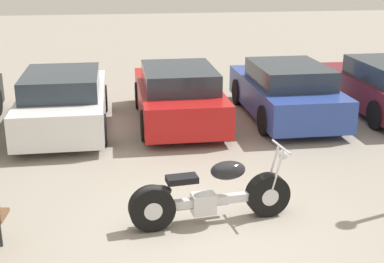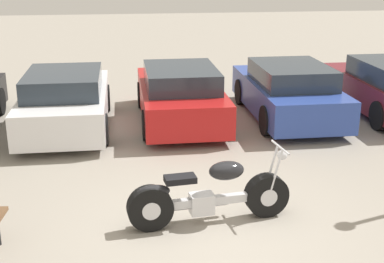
{
  "view_description": "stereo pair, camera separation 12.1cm",
  "coord_description": "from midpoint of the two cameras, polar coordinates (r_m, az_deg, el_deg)",
  "views": [
    {
      "loc": [
        -1.25,
        -6.82,
        3.71
      ],
      "look_at": [
        0.02,
        1.77,
        0.85
      ],
      "focal_mm": 50.0,
      "sensor_mm": 36.0,
      "label": 1
    },
    {
      "loc": [
        -1.13,
        -6.83,
        3.71
      ],
      "look_at": [
        0.02,
        1.77,
        0.85
      ],
      "focal_mm": 50.0,
      "sensor_mm": 36.0,
      "label": 2
    }
  ],
  "objects": [
    {
      "name": "ground_plane",
      "position": [
        7.86,
        2.06,
        -9.94
      ],
      "size": [
        60.0,
        60.0,
        0.0
      ],
      "primitive_type": "plane",
      "color": "gray"
    },
    {
      "name": "motorcycle",
      "position": [
        7.76,
        2.17,
        -6.86
      ],
      "size": [
        2.41,
        0.67,
        1.08
      ],
      "color": "black",
      "rests_on": "ground_plane"
    },
    {
      "name": "parked_car_white",
      "position": [
        12.23,
        -13.03,
        3.21
      ],
      "size": [
        1.87,
        4.17,
        1.33
      ],
      "color": "white",
      "rests_on": "ground_plane"
    },
    {
      "name": "parked_car_red",
      "position": [
        12.41,
        -1.01,
        3.91
      ],
      "size": [
        1.87,
        4.17,
        1.33
      ],
      "color": "red",
      "rests_on": "ground_plane"
    },
    {
      "name": "parked_car_blue",
      "position": [
        12.94,
        10.46,
        4.2
      ],
      "size": [
        1.87,
        4.17,
        1.33
      ],
      "color": "#2D479E",
      "rests_on": "ground_plane"
    }
  ]
}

